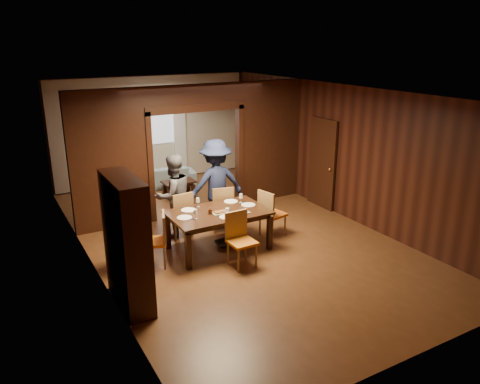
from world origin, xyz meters
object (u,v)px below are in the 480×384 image
person_purple (132,225)px  person_grey (173,196)px  sofa (159,177)px  chair_right (273,213)px  chair_left (153,240)px  coffee_table (179,189)px  chair_far_r (221,207)px  chair_near (242,240)px  hutch (127,243)px  chair_far_l (179,214)px  person_navy (216,184)px  dining_table (219,230)px

person_purple → person_grey: person_grey is taller
sofa → chair_right: size_ratio=1.97×
chair_left → coffee_table: bearing=170.4°
chair_far_r → chair_near: 1.72m
chair_left → hutch: (-0.72, -1.00, 0.52)m
sofa → person_purple: bearing=73.7°
sofa → chair_near: size_ratio=1.97×
chair_right → chair_far_l: size_ratio=1.00×
sofa → hutch: bearing=74.9°
person_grey → chair_far_r: 1.04m
sofa → chair_right: (0.86, -4.25, 0.21)m
sofa → chair_near: (-0.35, -5.12, 0.21)m
person_navy → chair_near: (-0.43, -1.86, -0.46)m
chair_far_r → sofa: bearing=-75.6°
person_grey → chair_far_r: size_ratio=1.74×
chair_left → person_navy: bearing=140.8°
chair_far_r → person_grey: bearing=1.6°
chair_left → chair_right: 2.56m
chair_far_l → chair_near: (0.46, -1.73, 0.00)m
dining_table → chair_far_r: size_ratio=1.88×
person_navy → chair_left: 2.13m
chair_far_l → hutch: bearing=45.9°
chair_far_l → chair_right: bearing=148.1°
chair_far_l → chair_far_r: bearing=170.9°
person_navy → chair_near: person_navy is taller
coffee_table → chair_left: chair_left is taller
person_purple → chair_far_r: (2.10, 0.74, -0.30)m
dining_table → chair_far_r: chair_far_r is taller
person_navy → hutch: hutch is taller
hutch → chair_right: bearing=18.6°
person_navy → chair_far_l: (-0.90, -0.13, -0.46)m
dining_table → chair_far_l: bearing=115.4°
person_navy → person_grey: bearing=4.5°
chair_far_l → person_purple: bearing=29.2°
coffee_table → chair_left: (-1.85, -3.34, 0.28)m
person_grey → sofa: (0.86, 3.27, -0.56)m
person_navy → coffee_table: (0.07, 2.25, -0.74)m
chair_near → hutch: hutch is taller
sofa → chair_far_l: bearing=85.7°
coffee_table → chair_right: (0.71, -3.24, 0.28)m
sofa → chair_right: 4.34m
chair_near → hutch: (-2.07, -0.23, 0.52)m
person_purple → dining_table: size_ratio=0.85×
person_navy → chair_left: size_ratio=1.94×
person_navy → person_purple: bearing=28.2°
chair_far_r → hutch: hutch is taller
person_purple → chair_far_r: person_purple is taller
person_purple → sofa: bearing=160.5°
person_navy → chair_right: bearing=132.4°
person_purple → person_navy: bearing=120.2°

